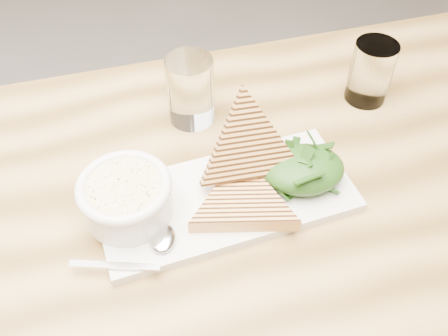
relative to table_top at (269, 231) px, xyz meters
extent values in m
cube|color=#B0874B|center=(0.00, 0.00, 0.00)|extent=(1.31, 0.95, 0.04)
cylinder|color=#B0874B|center=(0.57, 0.36, -0.39)|extent=(0.06, 0.06, 0.73)
cube|color=white|center=(-0.05, 0.05, 0.03)|extent=(0.38, 0.22, 0.01)
cylinder|color=white|center=(-0.19, 0.04, 0.06)|extent=(0.12, 0.12, 0.05)
cylinder|color=beige|center=(-0.19, 0.04, 0.09)|extent=(0.10, 0.10, 0.01)
torus|color=white|center=(-0.19, 0.04, 0.09)|extent=(0.13, 0.13, 0.01)
ellipsoid|color=#10370F|center=(0.06, 0.06, 0.06)|extent=(0.12, 0.09, 0.04)
ellipsoid|color=silver|center=(-0.15, -0.02, 0.04)|extent=(0.04, 0.05, 0.01)
cube|color=silver|center=(-0.21, -0.04, 0.04)|extent=(0.11, 0.03, 0.00)
cylinder|color=white|center=(-0.08, 0.23, 0.08)|extent=(0.07, 0.07, 0.11)
cylinder|color=white|center=(0.22, 0.23, 0.07)|extent=(0.07, 0.07, 0.11)
camera|label=1|loc=(-0.13, -0.39, 0.58)|focal=40.00mm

